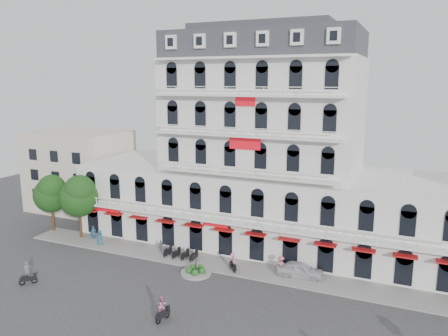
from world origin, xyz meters
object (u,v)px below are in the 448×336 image
parked_car (300,270)px  rider_southwest (163,308)px  rider_west (27,274)px  rider_center (233,262)px

parked_car → rider_southwest: bearing=141.9°
parked_car → rider_west: bearing=112.5°
parked_car → rider_center: (-6.75, -1.43, 0.27)m
parked_car → rider_west: rider_west is taller
rider_west → rider_southwest: rider_west is taller
rider_west → rider_center: bearing=-14.1°
parked_car → rider_southwest: 15.13m
rider_southwest → rider_center: size_ratio=1.10×
rider_west → rider_southwest: bearing=-47.5°
parked_car → rider_west: 26.85m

